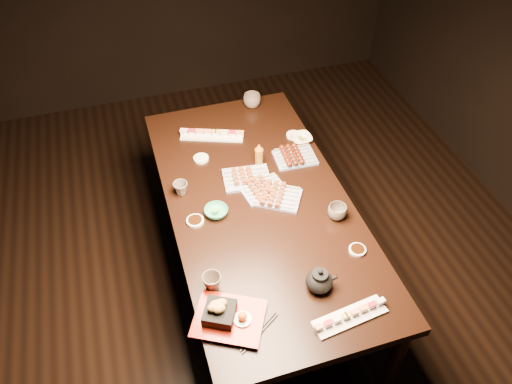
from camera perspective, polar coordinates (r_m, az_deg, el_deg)
The scene contains 23 objects.
ground at distance 2.98m, azimuth -0.49°, elevation -14.85°, with size 5.00×5.00×0.00m, color black.
dining_table at distance 2.82m, azimuth 0.31°, elevation -6.40°, with size 0.90×1.80×0.75m, color black.
sushi_platter_near at distance 2.14m, azimuth 10.72°, elevation -13.65°, with size 0.32×0.09×0.04m, color white, non-canonical shape.
sushi_platter_far at distance 2.93m, azimuth -5.05°, elevation 6.71°, with size 0.36×0.10×0.04m, color white, non-canonical shape.
yakitori_plate_center at distance 2.57m, azimuth 0.88°, elevation 0.57°, with size 0.22×0.16×0.06m, color #828EB6, non-canonical shape.
yakitori_plate_right at distance 2.53m, azimuth 2.45°, elevation -0.27°, with size 0.23×0.17×0.06m, color #828EB6, non-canonical shape.
yakitori_plate_left at distance 2.63m, azimuth -1.07°, elevation 1.95°, with size 0.25×0.18×0.06m, color #828EB6, non-canonical shape.
tsukune_plate at distance 2.77m, azimuth 4.50°, elevation 4.26°, with size 0.23×0.16×0.06m, color #828EB6, non-canonical shape.
edamame_bowl_green at distance 2.47m, azimuth -4.57°, elevation -2.25°, with size 0.12×0.12×0.04m, color #349F6E.
edamame_bowl_cream at distance 2.91m, azimuth 5.17°, elevation 6.10°, with size 0.12×0.12×0.03m, color beige.
tempura_tray at distance 2.08m, azimuth -3.14°, elevation -13.73°, with size 0.28×0.23×0.10m, color black, non-canonical shape.
teacup_near_left at distance 2.18m, azimuth -5.07°, elevation -10.22°, with size 0.08×0.08×0.08m, color brown.
teacup_mid_right at distance 2.47m, azimuth 9.27°, elevation -2.26°, with size 0.09×0.09×0.07m, color brown.
teacup_far_left at distance 2.58m, azimuth -8.61°, elevation 0.42°, with size 0.08×0.08×0.07m, color brown.
teacup_far_right at distance 3.16m, azimuth -0.46°, elevation 10.41°, with size 0.11×0.11×0.08m, color brown.
teapot at distance 2.17m, azimuth 7.26°, elevation -9.87°, with size 0.14×0.14×0.12m, color black, non-canonical shape.
condiment_bottle at distance 2.70m, azimuth 0.34°, elevation 4.32°, with size 0.05×0.05×0.14m, color brown.
sauce_dish_west at distance 2.45m, azimuth -6.96°, elevation -3.31°, with size 0.09×0.09×0.02m, color white.
sauce_dish_east at distance 2.94m, azimuth 4.31°, elevation 6.48°, with size 0.08×0.08×0.01m, color white.
sauce_dish_se at distance 2.37m, azimuth 11.51°, elevation -6.50°, with size 0.08×0.08×0.01m, color white.
sauce_dish_nw at distance 2.79m, azimuth -6.29°, elevation 3.83°, with size 0.08×0.08×0.01m, color white.
chopsticks_near at distance 2.09m, azimuth 0.41°, elevation -15.75°, with size 0.23×0.02×0.01m, color black, non-canonical shape.
chopsticks_se at distance 2.16m, azimuth 9.32°, elevation -13.43°, with size 0.22×0.02×0.01m, color black, non-canonical shape.
Camera 1 is at (-0.43, -1.45, 2.57)m, focal length 35.00 mm.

